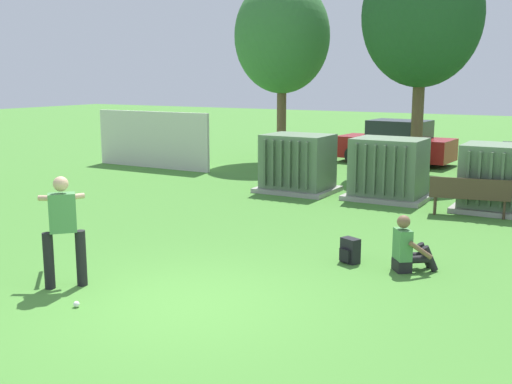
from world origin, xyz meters
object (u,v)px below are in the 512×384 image
(park_bench, at_px, (470,194))
(backpack, at_px, (350,251))
(batter, at_px, (63,225))
(seated_spectator, at_px, (408,249))
(transformer_west, at_px, (298,164))
(transformer_mid_east, at_px, (501,179))
(sports_ball, at_px, (76,304))
(parked_car_leftmost, at_px, (396,143))
(transformer_mid_west, at_px, (389,170))

(park_bench, height_order, backpack, park_bench)
(batter, xyz_separation_m, seated_spectator, (4.41, 3.41, -0.60))
(transformer_west, relative_size, transformer_mid_east, 1.00)
(sports_ball, bearing_deg, park_bench, 67.61)
(seated_spectator, bearing_deg, batter, -142.30)
(park_bench, distance_m, parked_car_leftmost, 8.99)
(transformer_mid_west, distance_m, sports_ball, 10.02)
(park_bench, distance_m, seated_spectator, 4.78)
(seated_spectator, xyz_separation_m, backpack, (-1.01, -0.05, -0.16))
(sports_ball, bearing_deg, transformer_mid_west, 82.49)
(transformer_west, bearing_deg, sports_ball, -82.54)
(park_bench, relative_size, sports_ball, 20.47)
(transformer_mid_east, height_order, park_bench, transformer_mid_east)
(transformer_west, distance_m, sports_ball, 9.80)
(sports_ball, height_order, seated_spectator, seated_spectator)
(sports_ball, distance_m, parked_car_leftmost, 16.74)
(parked_car_leftmost, bearing_deg, seated_spectator, -71.72)
(park_bench, height_order, parked_car_leftmost, parked_car_leftmost)
(transformer_mid_east, height_order, backpack, transformer_mid_east)
(transformer_mid_east, bearing_deg, park_bench, -119.08)
(backpack, bearing_deg, sports_ball, -122.97)
(batter, bearing_deg, transformer_mid_east, 61.42)
(transformer_mid_west, distance_m, transformer_mid_east, 2.85)
(transformer_west, distance_m, park_bench, 4.98)
(sports_ball, height_order, backpack, backpack)
(sports_ball, relative_size, seated_spectator, 0.09)
(transformer_west, relative_size, parked_car_leftmost, 0.49)
(transformer_mid_west, xyz_separation_m, park_bench, (2.31, -1.12, -0.25))
(batter, bearing_deg, parked_car_leftmost, 89.25)
(transformer_mid_west, distance_m, batter, 9.55)
(backpack, xyz_separation_m, parked_car_leftmost, (-3.18, 12.76, 0.54))
(batter, xyz_separation_m, parked_car_leftmost, (0.21, 16.11, -0.22))
(seated_spectator, height_order, parked_car_leftmost, parked_car_leftmost)
(transformer_mid_west, distance_m, backpack, 6.11)
(transformer_mid_east, bearing_deg, batter, -118.58)
(batter, distance_m, parked_car_leftmost, 16.12)
(transformer_west, bearing_deg, transformer_mid_east, 0.56)
(transformer_mid_east, bearing_deg, transformer_mid_west, 176.81)
(sports_ball, xyz_separation_m, seated_spectator, (3.58, 4.01, 0.33))
(sports_ball, relative_size, parked_car_leftmost, 0.02)
(transformer_west, relative_size, seated_spectator, 2.18)
(sports_ball, xyz_separation_m, backpack, (2.56, 3.95, 0.17))
(transformer_mid_west, height_order, sports_ball, transformer_mid_west)
(park_bench, bearing_deg, transformer_mid_east, 60.92)
(transformer_mid_west, distance_m, seated_spectator, 6.33)
(transformer_mid_west, distance_m, park_bench, 2.58)
(transformer_mid_east, bearing_deg, sports_ball, -113.08)
(transformer_mid_west, xyz_separation_m, batter, (-2.13, -9.30, 0.19))
(transformer_west, distance_m, transformer_mid_west, 2.58)
(backpack, bearing_deg, parked_car_leftmost, 104.00)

